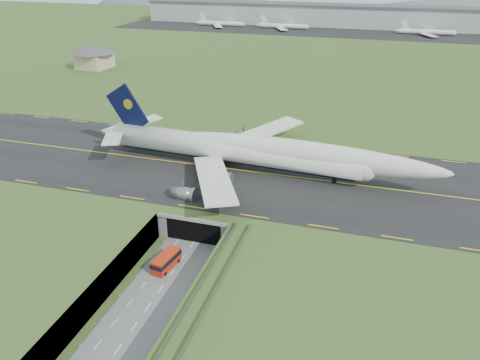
% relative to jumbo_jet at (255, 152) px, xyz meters
% --- Properties ---
extents(ground, '(900.00, 900.00, 0.00)m').
position_rel_jumbo_jet_xyz_m(ground, '(-6.17, -33.87, -11.21)').
color(ground, '#3B5D25').
rests_on(ground, ground).
extents(airfield_deck, '(800.00, 800.00, 6.00)m').
position_rel_jumbo_jet_xyz_m(airfield_deck, '(-6.17, -33.87, -8.21)').
color(airfield_deck, gray).
rests_on(airfield_deck, ground).
extents(trench_road, '(12.00, 75.00, 0.20)m').
position_rel_jumbo_jet_xyz_m(trench_road, '(-6.17, -41.37, -11.11)').
color(trench_road, slate).
rests_on(trench_road, ground).
extents(taxiway, '(800.00, 44.00, 0.18)m').
position_rel_jumbo_jet_xyz_m(taxiway, '(-6.17, -0.87, -5.12)').
color(taxiway, black).
rests_on(taxiway, airfield_deck).
extents(tunnel_portal, '(17.00, 22.30, 6.00)m').
position_rel_jumbo_jet_xyz_m(tunnel_portal, '(-6.17, -17.16, -7.88)').
color(tunnel_portal, gray).
rests_on(tunnel_portal, ground).
extents(guideway, '(3.00, 53.00, 7.05)m').
position_rel_jumbo_jet_xyz_m(guideway, '(4.83, -52.98, -5.89)').
color(guideway, '#A8A8A3').
rests_on(guideway, ground).
extents(jumbo_jet, '(89.99, 58.58, 19.42)m').
position_rel_jumbo_jet_xyz_m(jumbo_jet, '(0.00, 0.00, 0.00)').
color(jumbo_jet, white).
rests_on(jumbo_jet, ground).
extents(shuttle_tram, '(3.69, 7.30, 2.86)m').
position_rel_jumbo_jet_xyz_m(shuttle_tram, '(-7.94, -35.56, -9.64)').
color(shuttle_tram, red).
rests_on(shuttle_tram, ground).
extents(service_building, '(21.62, 21.62, 10.68)m').
position_rel_jumbo_jet_xyz_m(service_building, '(-102.71, 90.30, 1.11)').
color(service_building, '#C7AD8F').
rests_on(service_building, ground).
extents(cargo_terminal, '(320.00, 67.00, 15.60)m').
position_rel_jumbo_jet_xyz_m(cargo_terminal, '(-6.38, 265.54, 2.74)').
color(cargo_terminal, '#B2B2B2').
rests_on(cargo_terminal, ground).
extents(distant_hills, '(700.00, 91.00, 60.00)m').
position_rel_jumbo_jet_xyz_m(distant_hills, '(58.21, 396.13, -15.21)').
color(distant_hills, '#4F5F58').
rests_on(distant_hills, ground).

